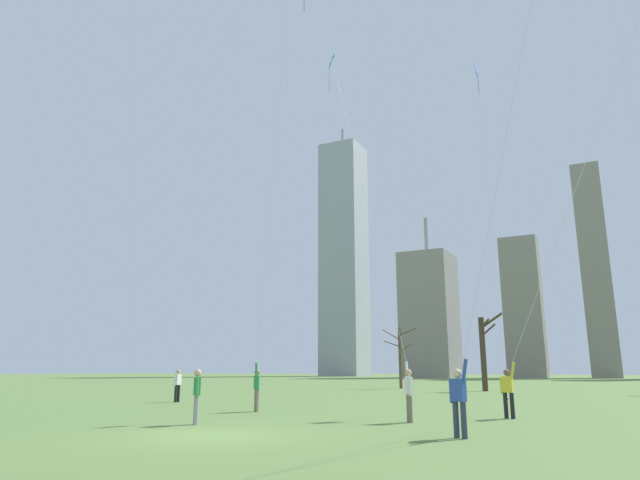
{
  "coord_description": "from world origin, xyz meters",
  "views": [
    {
      "loc": [
        9.16,
        -11.84,
        1.6
      ],
      "look_at": [
        0.0,
        6.0,
        6.26
      ],
      "focal_mm": 31.41,
      "sensor_mm": 36.0,
      "label": 1
    }
  ],
  "objects_px": {
    "kite_flyer_foreground_right_red": "(477,299)",
    "bystander_strolling_midfield": "(197,393)",
    "bystander_watching_nearby": "(178,384)",
    "bare_tree_left_of_center": "(400,354)",
    "kite_flyer_midfield_left_green": "(551,270)",
    "kite_flyer_midfield_center_purple": "(265,288)",
    "bare_tree_right_of_center": "(484,350)",
    "distant_kite_drifting_right_blue": "(481,121)",
    "kite_flyer_far_back_teal": "(395,333)"
  },
  "relations": [
    {
      "from": "distant_kite_drifting_right_blue",
      "to": "kite_flyer_far_back_teal",
      "type": "bearing_deg",
      "value": -99.27
    },
    {
      "from": "bystander_watching_nearby",
      "to": "bare_tree_right_of_center",
      "type": "height_order",
      "value": "bare_tree_right_of_center"
    },
    {
      "from": "kite_flyer_midfield_center_purple",
      "to": "bare_tree_left_of_center",
      "type": "bearing_deg",
      "value": 100.39
    },
    {
      "from": "bystander_watching_nearby",
      "to": "bare_tree_left_of_center",
      "type": "xyz_separation_m",
      "value": [
        3.19,
        25.35,
        2.05
      ]
    },
    {
      "from": "kite_flyer_midfield_left_green",
      "to": "distant_kite_drifting_right_blue",
      "type": "relative_size",
      "value": 1.22
    },
    {
      "from": "kite_flyer_far_back_teal",
      "to": "kite_flyer_midfield_center_purple",
      "type": "bearing_deg",
      "value": -168.98
    },
    {
      "from": "distant_kite_drifting_right_blue",
      "to": "bystander_strolling_midfield",
      "type": "bearing_deg",
      "value": -115.52
    },
    {
      "from": "bystander_strolling_midfield",
      "to": "distant_kite_drifting_right_blue",
      "type": "relative_size",
      "value": 0.1
    },
    {
      "from": "bare_tree_left_of_center",
      "to": "kite_flyer_far_back_teal",
      "type": "bearing_deg",
      "value": -71.13
    },
    {
      "from": "kite_flyer_midfield_center_purple",
      "to": "bare_tree_right_of_center",
      "type": "relative_size",
      "value": 2.48
    },
    {
      "from": "kite_flyer_far_back_teal",
      "to": "bystander_watching_nearby",
      "type": "xyz_separation_m",
      "value": [
        -13.53,
        4.9,
        -1.89
      ]
    },
    {
      "from": "bystander_strolling_midfield",
      "to": "distant_kite_drifting_right_blue",
      "type": "bearing_deg",
      "value": 64.48
    },
    {
      "from": "bystander_watching_nearby",
      "to": "kite_flyer_foreground_right_red",
      "type": "bearing_deg",
      "value": -28.36
    },
    {
      "from": "kite_flyer_midfield_left_green",
      "to": "bystander_strolling_midfield",
      "type": "distance_m",
      "value": 12.55
    },
    {
      "from": "bare_tree_right_of_center",
      "to": "bystander_watching_nearby",
      "type": "bearing_deg",
      "value": -116.21
    },
    {
      "from": "bystander_watching_nearby",
      "to": "bystander_strolling_midfield",
      "type": "bearing_deg",
      "value": -46.27
    },
    {
      "from": "kite_flyer_midfield_left_green",
      "to": "bare_tree_right_of_center",
      "type": "xyz_separation_m",
      "value": [
        -7.29,
        24.6,
        -1.91
      ]
    },
    {
      "from": "kite_flyer_midfield_center_purple",
      "to": "bystander_watching_nearby",
      "type": "xyz_separation_m",
      "value": [
        -8.9,
        5.81,
        -3.6
      ]
    },
    {
      "from": "kite_flyer_foreground_right_red",
      "to": "kite_flyer_midfield_center_purple",
      "type": "bearing_deg",
      "value": 157.29
    },
    {
      "from": "kite_flyer_far_back_teal",
      "to": "kite_flyer_midfield_left_green",
      "type": "height_order",
      "value": "kite_flyer_midfield_left_green"
    },
    {
      "from": "kite_flyer_foreground_right_red",
      "to": "bystander_watching_nearby",
      "type": "distance_m",
      "value": 19.65
    },
    {
      "from": "kite_flyer_far_back_teal",
      "to": "bystander_strolling_midfield",
      "type": "height_order",
      "value": "kite_flyer_far_back_teal"
    },
    {
      "from": "kite_flyer_far_back_teal",
      "to": "bystander_strolling_midfield",
      "type": "distance_m",
      "value": 6.68
    },
    {
      "from": "bystander_strolling_midfield",
      "to": "bare_tree_right_of_center",
      "type": "relative_size",
      "value": 0.27
    },
    {
      "from": "kite_flyer_far_back_teal",
      "to": "bystander_watching_nearby",
      "type": "relative_size",
      "value": 9.98
    },
    {
      "from": "kite_flyer_midfield_center_purple",
      "to": "bystander_watching_nearby",
      "type": "bearing_deg",
      "value": 146.88
    },
    {
      "from": "distant_kite_drifting_right_blue",
      "to": "bare_tree_left_of_center",
      "type": "relative_size",
      "value": 3.19
    },
    {
      "from": "kite_flyer_midfield_center_purple",
      "to": "bare_tree_left_of_center",
      "type": "distance_m",
      "value": 31.71
    },
    {
      "from": "bystander_watching_nearby",
      "to": "distant_kite_drifting_right_blue",
      "type": "xyz_separation_m",
      "value": [
        15.11,
        4.76,
        13.25
      ]
    },
    {
      "from": "bare_tree_left_of_center",
      "to": "kite_flyer_midfield_left_green",
      "type": "bearing_deg",
      "value": -61.22
    },
    {
      "from": "bystander_watching_nearby",
      "to": "bystander_strolling_midfield",
      "type": "distance_m",
      "value": 12.38
    },
    {
      "from": "kite_flyer_midfield_center_purple",
      "to": "bare_tree_right_of_center",
      "type": "height_order",
      "value": "kite_flyer_midfield_center_purple"
    },
    {
      "from": "kite_flyer_foreground_right_red",
      "to": "bare_tree_right_of_center",
      "type": "distance_m",
      "value": 32.26
    },
    {
      "from": "kite_flyer_foreground_right_red",
      "to": "distant_kite_drifting_right_blue",
      "type": "relative_size",
      "value": 0.74
    },
    {
      "from": "kite_flyer_far_back_teal",
      "to": "kite_flyer_foreground_right_red",
      "type": "bearing_deg",
      "value": -50.16
    },
    {
      "from": "bystander_strolling_midfield",
      "to": "kite_flyer_midfield_left_green",
      "type": "bearing_deg",
      "value": 34.67
    },
    {
      "from": "bystander_strolling_midfield",
      "to": "bare_tree_left_of_center",
      "type": "distance_m",
      "value": 34.78
    },
    {
      "from": "kite_flyer_far_back_teal",
      "to": "kite_flyer_midfield_left_green",
      "type": "distance_m",
      "value": 5.93
    },
    {
      "from": "bare_tree_left_of_center",
      "to": "bare_tree_right_of_center",
      "type": "height_order",
      "value": "bare_tree_right_of_center"
    },
    {
      "from": "kite_flyer_far_back_teal",
      "to": "kite_flyer_midfield_center_purple",
      "type": "xyz_separation_m",
      "value": [
        -4.63,
        -0.9,
        1.72
      ]
    },
    {
      "from": "kite_flyer_foreground_right_red",
      "to": "bare_tree_left_of_center",
      "type": "xyz_separation_m",
      "value": [
        -13.98,
        34.62,
        -0.31
      ]
    },
    {
      "from": "kite_flyer_foreground_right_red",
      "to": "bystander_strolling_midfield",
      "type": "bearing_deg",
      "value": 177.9
    },
    {
      "from": "bystander_watching_nearby",
      "to": "distant_kite_drifting_right_blue",
      "type": "relative_size",
      "value": 0.1
    },
    {
      "from": "kite_flyer_far_back_teal",
      "to": "kite_flyer_midfield_center_purple",
      "type": "distance_m",
      "value": 5.02
    },
    {
      "from": "kite_flyer_midfield_left_green",
      "to": "bare_tree_right_of_center",
      "type": "height_order",
      "value": "kite_flyer_midfield_left_green"
    },
    {
      "from": "kite_flyer_midfield_center_purple",
      "to": "distant_kite_drifting_right_blue",
      "type": "height_order",
      "value": "distant_kite_drifting_right_blue"
    },
    {
      "from": "kite_flyer_midfield_center_purple",
      "to": "bare_tree_right_of_center",
      "type": "bearing_deg",
      "value": 85.68
    },
    {
      "from": "kite_flyer_midfield_center_purple",
      "to": "bare_tree_right_of_center",
      "type": "xyz_separation_m",
      "value": [
        2.13,
        28.21,
        -1.42
      ]
    },
    {
      "from": "bystander_strolling_midfield",
      "to": "kite_flyer_far_back_teal",
      "type": "bearing_deg",
      "value": 39.15
    },
    {
      "from": "kite_flyer_midfield_center_purple",
      "to": "distant_kite_drifting_right_blue",
      "type": "distance_m",
      "value": 15.6
    }
  ]
}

